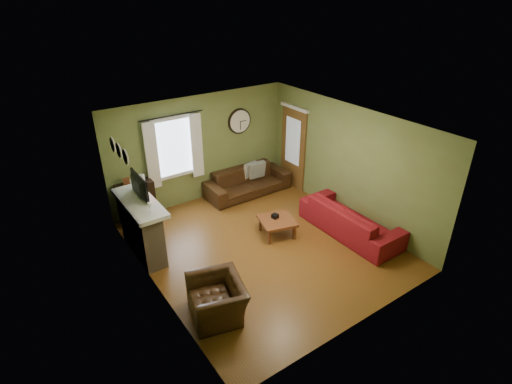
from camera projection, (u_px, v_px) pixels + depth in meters
floor at (263, 245)px, 8.28m from camera, size 4.60×5.20×0.00m
ceiling at (264, 125)px, 7.07m from camera, size 4.60×5.20×0.00m
wall_left at (149, 226)px, 6.52m from camera, size 0.00×5.20×2.60m
wall_right at (348, 163)px, 8.83m from camera, size 0.00×5.20×2.60m
wall_back at (201, 149)px, 9.57m from camera, size 4.60×0.00×2.60m
wall_front at (368, 257)px, 5.78m from camera, size 4.60×0.00×2.60m
fireplace at (142, 230)px, 7.80m from camera, size 0.40×1.40×1.10m
firebox at (153, 237)px, 8.02m from camera, size 0.04×0.60×0.55m
mantel at (139, 203)px, 7.54m from camera, size 0.58×1.60×0.08m
tv at (136, 190)px, 7.57m from camera, size 0.08×0.60×0.35m
tv_screen at (140, 186)px, 7.58m from camera, size 0.02×0.62×0.36m
medallion_left at (126, 157)px, 6.67m from camera, size 0.28×0.28×0.03m
medallion_mid at (119, 150)px, 6.92m from camera, size 0.28×0.28×0.03m
medallion_right at (113, 145)px, 7.18m from camera, size 0.28×0.28×0.03m
window_pane at (173, 147)px, 9.11m from camera, size 1.00×0.02×1.30m
curtain_rod at (172, 116)px, 8.68m from camera, size 0.03×0.03×1.50m
curtain_left at (152, 156)px, 8.78m from camera, size 0.28×0.04×1.55m
curtain_right at (197, 146)px, 9.34m from camera, size 0.28×0.04×1.55m
wall_clock at (240, 121)px, 9.86m from camera, size 0.64×0.06×0.64m
door at (293, 148)px, 10.28m from camera, size 0.05×0.90×2.10m
bookshelf at (137, 202)px, 8.93m from camera, size 0.80×0.34×0.95m
book at (128, 183)px, 8.71m from camera, size 0.22×0.25×0.02m
sofa_brown at (248, 181)px, 10.22m from camera, size 2.20×0.86×0.64m
pillow_left at (257, 170)px, 10.31m from camera, size 0.44×0.15×0.43m
pillow_right at (250, 170)px, 10.31m from camera, size 0.41×0.20×0.39m
sofa_red at (350, 219)px, 8.55m from camera, size 0.91×2.33×0.68m
armchair at (217, 299)px, 6.43m from camera, size 1.06×1.14×0.62m
coffee_table at (277, 227)px, 8.56m from camera, size 0.86×0.86×0.37m
tissue_box at (275, 217)px, 8.51m from camera, size 0.14×0.14×0.09m
wine_glass_a at (150, 208)px, 7.11m from camera, size 0.06×0.06×0.19m
wine_glass_b at (149, 207)px, 7.13m from camera, size 0.07×0.07×0.20m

